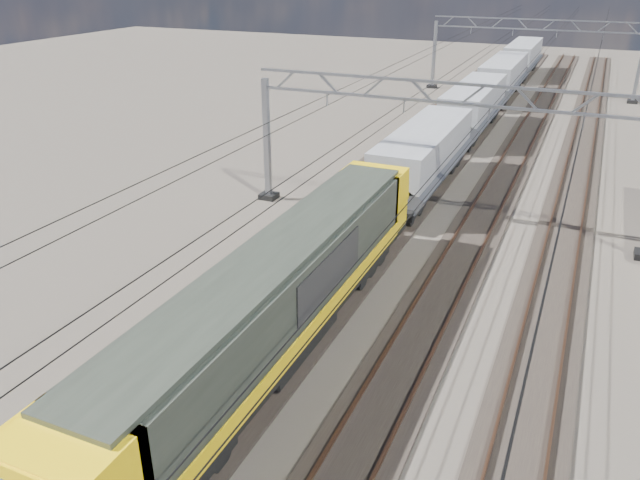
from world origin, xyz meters
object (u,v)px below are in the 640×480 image
at_px(catenary_gantry_mid, 442,150).
at_px(hopper_wagon_mid, 474,105).
at_px(locomotive, 280,294).
at_px(hopper_wagon_fourth, 523,56).
at_px(hopper_wagon_third, 503,75).
at_px(hopper_wagon_lead, 424,154).
at_px(catenary_gantry_far, 532,54).

relative_size(catenary_gantry_mid, hopper_wagon_mid, 1.53).
distance_m(locomotive, hopper_wagon_fourth, 60.30).
xyz_separation_m(locomotive, hopper_wagon_third, (-0.00, 46.10, -0.09)).
bearing_deg(catenary_gantry_mid, hopper_wagon_third, 93.48).
bearing_deg(hopper_wagon_third, hopper_wagon_mid, -90.00).
xyz_separation_m(hopper_wagon_mid, hopper_wagon_fourth, (0.00, 28.40, 0.00)).
bearing_deg(locomotive, hopper_wagon_lead, 90.00).
height_order(catenary_gantry_mid, hopper_wagon_lead, catenary_gantry_mid).
bearing_deg(hopper_wagon_lead, hopper_wagon_third, 90.00).
xyz_separation_m(hopper_wagon_lead, hopper_wagon_mid, (0.00, 14.20, 0.00)).
height_order(locomotive, hopper_wagon_fourth, locomotive).
bearing_deg(catenary_gantry_far, hopper_wagon_lead, -93.64).
distance_m(locomotive, hopper_wagon_third, 46.10).
height_order(catenary_gantry_mid, hopper_wagon_fourth, catenary_gantry_mid).
bearing_deg(catenary_gantry_far, hopper_wagon_fourth, 100.20).
bearing_deg(hopper_wagon_fourth, catenary_gantry_far, -79.80).
distance_m(locomotive, hopper_wagon_mid, 31.90).
height_order(hopper_wagon_lead, hopper_wagon_mid, same).
distance_m(catenary_gantry_mid, hopper_wagon_third, 33.03).
relative_size(catenary_gantry_mid, catenary_gantry_far, 1.00).
bearing_deg(hopper_wagon_third, hopper_wagon_fourth, 90.00).
bearing_deg(hopper_wagon_lead, catenary_gantry_mid, -66.14).
height_order(locomotive, hopper_wagon_lead, locomotive).
bearing_deg(catenary_gantry_mid, catenary_gantry_far, 90.00).
bearing_deg(hopper_wagon_mid, hopper_wagon_lead, -90.00).
xyz_separation_m(locomotive, hopper_wagon_lead, (-0.00, 17.70, -0.09)).
bearing_deg(catenary_gantry_far, catenary_gantry_mid, -90.00).
height_order(catenary_gantry_mid, hopper_wagon_third, catenary_gantry_mid).
bearing_deg(hopper_wagon_fourth, catenary_gantry_mid, -87.57).
relative_size(catenary_gantry_mid, locomotive, 0.94).
xyz_separation_m(catenary_gantry_far, hopper_wagon_fourth, (-2.00, 11.12, -1.67)).
height_order(catenary_gantry_mid, locomotive, catenary_gantry_mid).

